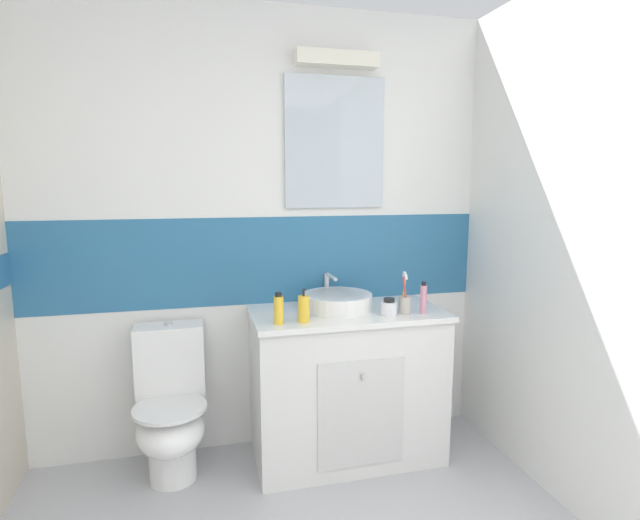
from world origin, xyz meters
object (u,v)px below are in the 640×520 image
sink_basin (337,301)px  deodorant_spray_can (279,309)px  soap_dispenser (304,309)px  toothpaste_tube_upright (423,298)px  toilet (171,409)px  toothbrush_cup (405,303)px  hair_gel_jar (389,307)px

sink_basin → deodorant_spray_can: size_ratio=2.69×
soap_dispenser → deodorant_spray_can: bearing=-178.2°
toothpaste_tube_upright → toilet: bearing=172.0°
soap_dispenser → toothpaste_tube_upright: bearing=1.2°
toothbrush_cup → hair_gel_jar: bearing=-176.1°
toilet → deodorant_spray_can: bearing=-20.6°
soap_dispenser → toothbrush_cup: bearing=2.7°
toilet → soap_dispenser: (0.67, -0.20, 0.55)m
toilet → toothpaste_tube_upright: 1.45m
soap_dispenser → toothpaste_tube_upright: 0.66m
hair_gel_jar → toothbrush_cup: bearing=3.9°
sink_basin → soap_dispenser: 0.31m
toothbrush_cup → deodorant_spray_can: size_ratio=1.43×
soap_dispenser → toothpaste_tube_upright: size_ratio=1.02×
toothpaste_tube_upright → deodorant_spray_can: size_ratio=1.07×
toothbrush_cup → deodorant_spray_can: (-0.68, -0.03, 0.02)m
sink_basin → hair_gel_jar: (0.23, -0.18, -0.01)m
sink_basin → hair_gel_jar: sink_basin is taller
sink_basin → toothpaste_tube_upright: 0.47m
sink_basin → deodorant_spray_can: (-0.36, -0.20, 0.03)m
sink_basin → toothbrush_cup: size_ratio=1.88×
toothpaste_tube_upright → sink_basin: bearing=156.6°
sink_basin → deodorant_spray_can: sink_basin is taller
toilet → sink_basin: bearing=-0.1°
toilet → hair_gel_jar: bearing=-9.0°
toilet → toothpaste_tube_upright: (1.33, -0.19, 0.56)m
toilet → hair_gel_jar: (1.14, -0.18, 0.52)m
toilet → hair_gel_jar: size_ratio=8.81×
toilet → toothbrush_cup: size_ratio=3.53×
sink_basin → deodorant_spray_can: bearing=-150.5°
sink_basin → toilet: (-0.90, 0.00, -0.53)m
toilet → soap_dispenser: size_ratio=4.59×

